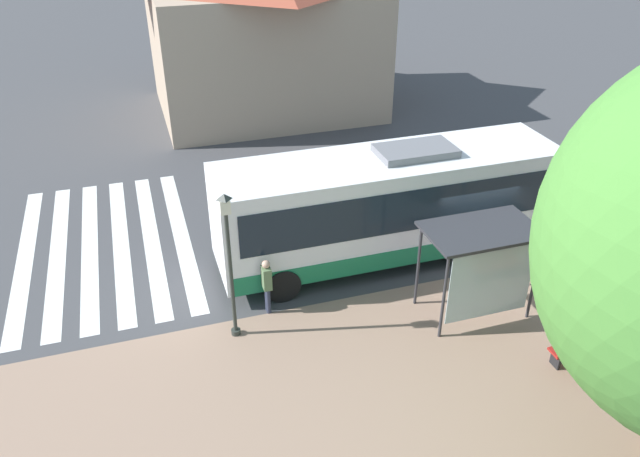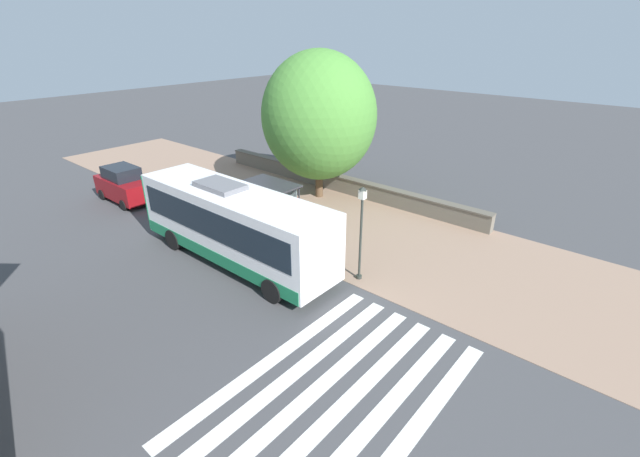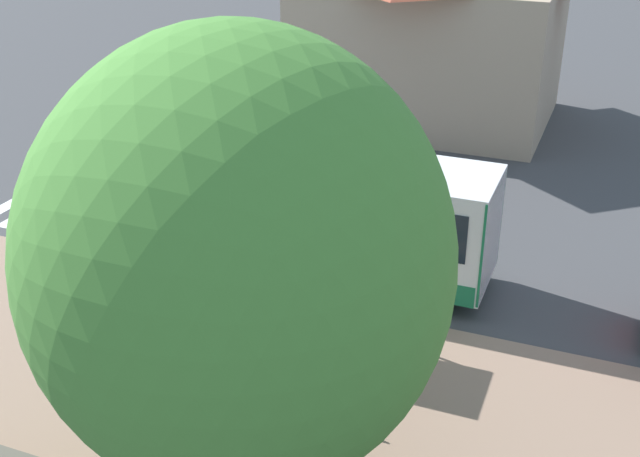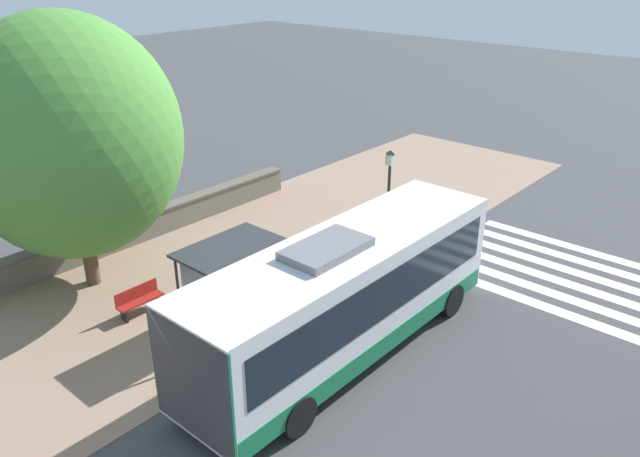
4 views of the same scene
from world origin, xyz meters
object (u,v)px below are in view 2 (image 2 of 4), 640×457
Objects in this scene: bus at (234,224)px; pedestrian at (330,257)px; shade_tree at (319,117)px; parked_car_behind_bus at (124,185)px; bench at (287,201)px; street_lamp_near at (361,226)px; bus_shelter at (272,191)px.

pedestrian is at bearing 111.41° from bus.
shade_tree is 2.10× the size of parked_car_behind_bus.
bench is 0.17× the size of shade_tree.
bench is 0.35× the size of parked_car_behind_bus.
street_lamp_near is 16.28m from parked_car_behind_bus.
shade_tree reaches higher than bench.
pedestrian is 15.14m from parked_car_behind_bus.
street_lamp_near is 1.00× the size of parked_car_behind_bus.
parked_car_behind_bus reaches higher than bench.
pedestrian is at bearing 57.45° from bench.
pedestrian is 10.43m from shade_tree.
bus is at bearing 23.53° from bench.
bus is 3.52× the size of bus_shelter.
bus is at bearing -65.93° from street_lamp_near.
bus_shelter is 1.99× the size of bench.
bus_shelter is at bearing 106.74° from parked_car_behind_bus.
bus is 2.49× the size of parked_car_behind_bus.
street_lamp_near reaches higher than bench.
bus is 9.51m from shade_tree.
bus is at bearing -68.59° from pedestrian.
street_lamp_near reaches higher than bus_shelter.
pedestrian is 1.13× the size of bench.
pedestrian reaches higher than bench.
bench is at bearing -114.94° from street_lamp_near.
shade_tree reaches higher than pedestrian.
bus_shelter is at bearing -100.10° from street_lamp_near.
street_lamp_near is (3.57, 7.69, 1.96)m from bench.
bus_shelter is 3.30m from bench.
bus_shelter is 6.09m from shade_tree.
bench is at bearing 122.77° from parked_car_behind_bus.
shade_tree is at bearing -129.76° from street_lamp_near.
bus is 6.22× the size of pedestrian.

